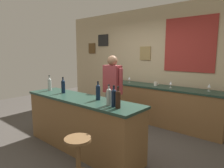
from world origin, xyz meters
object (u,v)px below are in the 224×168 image
object	(u,v)px
wine_bottle_e	(114,97)
wine_glass_b	(171,83)
wine_bottle_a	(50,84)
wine_bottle_d	(109,96)
wine_bottle_f	(118,98)
wine_glass_c	(209,86)
wine_bottle_b	(63,86)
wine_glass_a	(129,78)
bar_stool	(78,155)
bartender	(112,89)
wine_bottle_c	(98,92)
coffee_mug	(156,84)

from	to	relation	value
wine_bottle_e	wine_glass_b	bearing A→B (deg)	92.43
wine_bottle_a	wine_bottle_d	size ratio (longest dim) A/B	1.00
wine_bottle_f	wine_glass_b	xyz separation A→B (m)	(-0.18, 2.09, -0.05)
wine_bottle_e	wine_bottle_f	distance (m)	0.10
wine_bottle_d	wine_glass_c	distance (m)	2.33
wine_bottle_b	wine_bottle_f	xyz separation A→B (m)	(1.44, -0.13, 0.00)
wine_bottle_d	wine_glass_a	world-z (taller)	wine_bottle_d
wine_bottle_e	wine_glass_b	distance (m)	2.07
bar_stool	wine_glass_a	size ratio (longest dim) A/B	4.39
wine_bottle_a	wine_bottle_b	distance (m)	0.42
wine_bottle_a	wine_glass_a	xyz separation A→B (m)	(0.49, 2.05, -0.05)
bartender	wine_bottle_d	xyz separation A→B (m)	(0.77, -0.98, 0.12)
wine_bottle_c	bartender	bearing A→B (deg)	116.36
bar_stool	wine_bottle_e	distance (m)	0.90
wine_bottle_e	wine_bottle_f	bearing A→B (deg)	-14.00
wine_glass_b	coffee_mug	world-z (taller)	wine_glass_b
coffee_mug	wine_bottle_d	bearing A→B (deg)	-79.81
coffee_mug	bar_stool	bearing A→B (deg)	-80.06
bartender	wine_glass_a	xyz separation A→B (m)	(-0.40, 1.15, 0.07)
wine_bottle_c	wine_glass_a	size ratio (longest dim) A/B	1.97
wine_bottle_e	wine_glass_c	size ratio (longest dim) A/B	1.97
wine_bottle_a	coffee_mug	size ratio (longest dim) A/B	2.45
wine_bottle_a	wine_glass_a	distance (m)	2.11
bar_stool	wine_bottle_c	world-z (taller)	wine_bottle_c
wine_bottle_c	wine_bottle_f	world-z (taller)	same
bartender	wine_bottle_c	xyz separation A→B (m)	(0.42, -0.84, 0.12)
bar_stool	wine_bottle_e	size ratio (longest dim) A/B	2.22
bar_stool	wine_bottle_a	xyz separation A→B (m)	(-1.77, 0.76, 0.60)
wine_bottle_a	wine_glass_a	size ratio (longest dim) A/B	1.97
wine_bottle_b	wine_bottle_d	bearing A→B (deg)	-4.79
wine_bottle_a	wine_bottle_f	bearing A→B (deg)	-3.42
wine_bottle_a	wine_glass_a	world-z (taller)	wine_bottle_a
wine_bottle_d	bar_stool	bearing A→B (deg)	-80.86
wine_glass_b	wine_bottle_e	bearing A→B (deg)	-87.57
wine_bottle_b	wine_bottle_d	size ratio (longest dim) A/B	1.00
wine_bottle_b	coffee_mug	size ratio (longest dim) A/B	2.45
wine_bottle_d	wine_bottle_f	size ratio (longest dim) A/B	1.00
wine_bottle_b	wine_glass_b	size ratio (longest dim) A/B	1.97
wine_glass_a	coffee_mug	distance (m)	0.80
wine_glass_a	wine_glass_b	world-z (taller)	same
wine_glass_b	wine_glass_c	distance (m)	0.77
wine_bottle_a	wine_bottle_d	xyz separation A→B (m)	(1.66, -0.08, 0.00)
wine_bottle_e	wine_bottle_f	world-z (taller)	same
bar_stool	wine_bottle_e	xyz separation A→B (m)	(-0.01, 0.67, 0.60)
wine_glass_c	coffee_mug	bearing A→B (deg)	-174.85
wine_glass_a	coffee_mug	size ratio (longest dim) A/B	1.24
wine_bottle_a	bartender	bearing A→B (deg)	45.30
coffee_mug	wine_bottle_f	bearing A→B (deg)	-74.93
bar_stool	wine_glass_c	distance (m)	3.00
coffee_mug	wine_glass_a	bearing A→B (deg)	177.18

